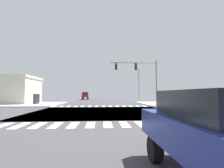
% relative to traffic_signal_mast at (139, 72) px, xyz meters
% --- Properties ---
extents(ground, '(90.00, 90.00, 0.05)m').
position_rel_traffic_signal_mast_xyz_m(ground, '(-5.42, -6.87, -5.04)').
color(ground, '#3F3D41').
extents(sidewalk_corner_ne, '(12.00, 12.00, 0.14)m').
position_rel_traffic_signal_mast_xyz_m(sidewalk_corner_ne, '(7.58, 5.13, -4.94)').
color(sidewalk_corner_ne, '#B2ADA3').
rests_on(sidewalk_corner_ne, ground).
extents(sidewalk_corner_nw, '(12.00, 12.00, 0.14)m').
position_rel_traffic_signal_mast_xyz_m(sidewalk_corner_nw, '(-18.42, 5.13, -4.94)').
color(sidewalk_corner_nw, '#B1B4AA').
rests_on(sidewalk_corner_nw, ground).
extents(crosswalk_near, '(13.50, 2.00, 0.01)m').
position_rel_traffic_signal_mast_xyz_m(crosswalk_near, '(-5.67, -14.17, -5.01)').
color(crosswalk_near, white).
rests_on(crosswalk_near, ground).
extents(crosswalk_far, '(13.50, 2.00, 0.01)m').
position_rel_traffic_signal_mast_xyz_m(crosswalk_far, '(-5.67, 0.43, -5.01)').
color(crosswalk_far, white).
rests_on(crosswalk_far, ground).
extents(traffic_signal_mast, '(6.90, 0.55, 6.77)m').
position_rel_traffic_signal_mast_xyz_m(traffic_signal_mast, '(0.00, 0.00, 0.00)').
color(traffic_signal_mast, gray).
rests_on(traffic_signal_mast, ground).
extents(street_lamp, '(1.78, 0.32, 7.07)m').
position_rel_traffic_signal_mast_xyz_m(street_lamp, '(2.26, 11.07, -0.71)').
color(street_lamp, gray).
rests_on(street_lamp, ground).
extents(suv_nearside_1, '(1.96, 4.60, 2.34)m').
position_rel_traffic_signal_mast_xyz_m(suv_nearside_1, '(-10.42, 29.78, -3.62)').
color(suv_nearside_1, black).
rests_on(suv_nearside_1, ground).
extents(sedan_crossing_1, '(1.80, 4.30, 1.88)m').
position_rel_traffic_signal_mast_xyz_m(sedan_crossing_1, '(-3.42, -21.15, -3.90)').
color(sedan_crossing_1, black).
rests_on(sedan_crossing_1, ground).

